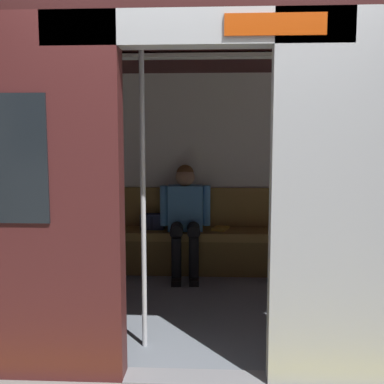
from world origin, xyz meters
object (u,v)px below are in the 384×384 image
at_px(bench_seat, 204,241).
at_px(handbag, 152,222).
at_px(book, 220,228).
at_px(person_seated, 185,212).
at_px(grab_pole_door, 143,195).
at_px(train_car, 195,132).

relative_size(bench_seat, handbag, 10.95).
relative_size(bench_seat, book, 12.94).
bearing_deg(person_seated, book, -161.88).
height_order(handbag, grab_pole_door, grab_pole_door).
distance_m(train_car, handbag, 1.60).
relative_size(book, grab_pole_door, 0.10).
height_order(person_seated, grab_pole_door, grab_pole_door).
xyz_separation_m(train_car, person_seated, (0.15, -1.01, -0.85)).
bearing_deg(train_car, person_seated, -81.29).
distance_m(person_seated, grab_pole_door, 1.85).
distance_m(train_car, grab_pole_door, 0.96).
height_order(person_seated, handbag, person_seated).
xyz_separation_m(bench_seat, grab_pole_door, (0.38, 1.85, 0.74)).
xyz_separation_m(person_seated, grab_pole_door, (0.18, 1.80, 0.41)).
bearing_deg(handbag, grab_pole_door, 96.01).
relative_size(train_car, grab_pole_door, 2.91).
bearing_deg(grab_pole_door, book, -106.28).
distance_m(bench_seat, book, 0.23).
bearing_deg(person_seated, handbag, -19.06).
height_order(handbag, book, handbag).
distance_m(handbag, book, 0.77).
xyz_separation_m(train_car, bench_seat, (-0.05, -1.06, -1.18)).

